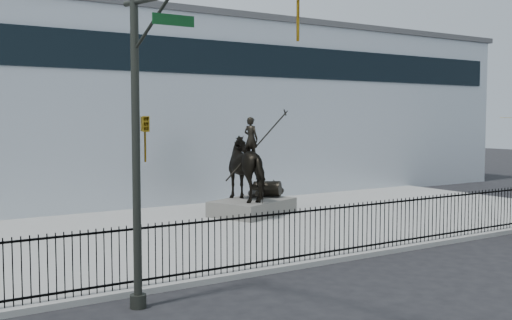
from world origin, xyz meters
TOP-DOWN VIEW (x-y plane):
  - ground at (0.00, 0.00)m, footprint 120.00×120.00m
  - plaza at (0.00, 7.00)m, footprint 30.00×12.00m
  - building at (0.00, 20.00)m, footprint 44.00×14.00m
  - picket_fence at (0.00, 1.25)m, footprint 22.10×0.10m
  - statue_plinth at (1.39, 8.88)m, footprint 3.94×3.36m
  - equestrian_statue at (1.45, 8.91)m, footprint 3.97×3.28m
  - traffic_signal_left at (-6.75, -0.62)m, footprint 1.52×4.84m

SIDE VIEW (x-z plane):
  - ground at x=0.00m, z-range 0.00..0.00m
  - plaza at x=0.00m, z-range 0.00..0.15m
  - statue_plinth at x=1.39m, z-range 0.15..0.77m
  - picket_fence at x=0.00m, z-range 0.15..1.65m
  - equestrian_statue at x=1.45m, z-range 0.27..3.88m
  - traffic_signal_left at x=-6.75m, z-range 0.53..7.53m
  - building at x=0.00m, z-range 0.00..9.00m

